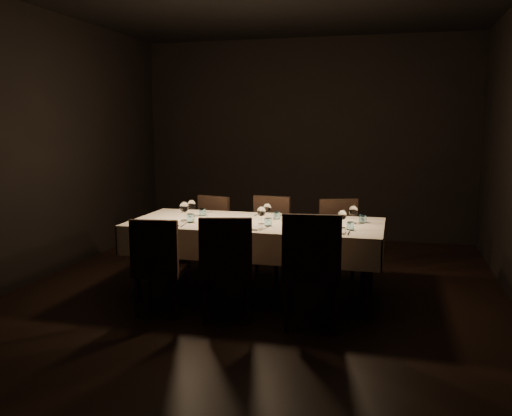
% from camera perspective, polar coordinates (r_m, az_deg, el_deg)
% --- Properties ---
extents(room, '(5.01, 6.01, 3.01)m').
position_cam_1_polar(room, '(5.36, 0.00, 6.33)').
color(room, black).
rests_on(room, ground).
extents(dining_table, '(2.52, 1.12, 0.76)m').
position_cam_1_polar(dining_table, '(5.46, 0.00, -2.21)').
color(dining_table, black).
rests_on(dining_table, ground).
extents(chair_near_left, '(0.48, 0.48, 0.90)m').
position_cam_1_polar(chair_near_left, '(4.99, -10.26, -5.59)').
color(chair_near_left, black).
rests_on(chair_near_left, ground).
extents(place_setting_near_left, '(0.36, 0.41, 0.19)m').
position_cam_1_polar(place_setting_near_left, '(5.45, -7.87, -0.70)').
color(place_setting_near_left, beige).
rests_on(place_setting_near_left, dining_table).
extents(chair_near_center, '(0.55, 0.55, 0.95)m').
position_cam_1_polar(chair_near_center, '(4.78, -3.13, -5.84)').
color(chair_near_center, black).
rests_on(chair_near_center, ground).
extents(place_setting_near_center, '(0.33, 0.40, 0.18)m').
position_cam_1_polar(place_setting_near_center, '(5.21, 0.37, -1.15)').
color(place_setting_near_center, beige).
rests_on(place_setting_near_center, dining_table).
extents(chair_near_right, '(0.53, 0.53, 1.01)m').
position_cam_1_polar(chair_near_right, '(4.61, 5.91, -6.06)').
color(chair_near_right, black).
rests_on(chair_near_right, ground).
extents(place_setting_near_right, '(0.31, 0.40, 0.17)m').
position_cam_1_polar(place_setting_near_right, '(5.07, 9.01, -1.54)').
color(place_setting_near_right, beige).
rests_on(place_setting_near_right, dining_table).
extents(chair_far_left, '(0.53, 0.53, 0.89)m').
position_cam_1_polar(chair_far_left, '(6.39, -5.00, -2.36)').
color(chair_far_left, black).
rests_on(chair_far_left, ground).
extents(place_setting_far_left, '(0.33, 0.40, 0.18)m').
position_cam_1_polar(place_setting_far_left, '(5.86, -6.38, -0.08)').
color(place_setting_far_left, beige).
rests_on(place_setting_far_left, dining_table).
extents(chair_far_center, '(0.48, 0.48, 0.91)m').
position_cam_1_polar(chair_far_center, '(6.20, 1.35, -2.59)').
color(chair_far_center, black).
rests_on(chair_far_center, ground).
extents(place_setting_far_center, '(0.31, 0.40, 0.17)m').
position_cam_1_polar(place_setting_far_center, '(5.62, 1.46, -0.43)').
color(place_setting_far_center, beige).
rests_on(place_setting_far_center, dining_table).
extents(chair_far_right, '(0.56, 0.56, 0.90)m').
position_cam_1_polar(chair_far_right, '(6.09, 8.89, -2.94)').
color(chair_far_right, black).
rests_on(chair_far_right, ground).
extents(place_setting_far_right, '(0.34, 0.40, 0.18)m').
position_cam_1_polar(place_setting_far_right, '(5.49, 10.31, -0.74)').
color(place_setting_far_right, beige).
rests_on(place_setting_far_right, dining_table).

